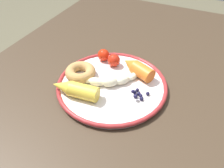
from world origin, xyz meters
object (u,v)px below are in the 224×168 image
(tomato_near, at_px, (103,55))
(dining_table, at_px, (129,104))
(donut, at_px, (80,72))
(blueberry_pile, at_px, (138,94))
(carrot_yellow, at_px, (75,89))
(plate, at_px, (112,85))
(tomato_mid, at_px, (114,60))
(banana, at_px, (109,80))
(carrot_orange, at_px, (137,68))

(tomato_near, bearing_deg, dining_table, 60.03)
(donut, xyz_separation_m, tomato_near, (-0.10, 0.03, 0.00))
(blueberry_pile, bearing_deg, carrot_yellow, -66.71)
(donut, relative_size, tomato_near, 2.34)
(plate, xyz_separation_m, tomato_mid, (-0.08, -0.03, 0.02))
(banana, relative_size, tomato_mid, 4.13)
(blueberry_pile, bearing_deg, banana, -98.73)
(plate, relative_size, donut, 3.52)
(donut, height_order, tomato_near, tomato_near)
(plate, height_order, tomato_mid, tomato_mid)
(donut, relative_size, tomato_mid, 2.29)
(banana, bearing_deg, dining_table, 117.77)
(tomato_mid, bearing_deg, carrot_orange, 83.70)
(plate, height_order, carrot_orange, carrot_orange)
(plate, relative_size, blueberry_pile, 6.76)
(plate, relative_size, tomato_mid, 8.06)
(tomato_near, distance_m, tomato_mid, 0.05)
(dining_table, relative_size, carrot_orange, 11.06)
(tomato_mid, bearing_deg, banana, 16.33)
(plate, bearing_deg, tomato_near, -142.05)
(banana, xyz_separation_m, donut, (0.00, -0.09, 0.00))
(plate, height_order, banana, banana)
(blueberry_pile, height_order, tomato_mid, tomato_mid)
(banana, distance_m, donut, 0.09)
(carrot_yellow, bearing_deg, blueberry_pile, 113.29)
(dining_table, height_order, carrot_yellow, carrot_yellow)
(plate, bearing_deg, blueberry_pile, 79.46)
(tomato_near, xyz_separation_m, tomato_mid, (0.01, 0.04, 0.00))
(carrot_orange, distance_m, donut, 0.17)
(donut, bearing_deg, plate, 93.45)
(carrot_yellow, bearing_deg, tomato_mid, 167.06)
(carrot_yellow, relative_size, blueberry_pile, 2.89)
(tomato_mid, bearing_deg, donut, -37.05)
(carrot_orange, xyz_separation_m, carrot_yellow, (0.16, -0.12, -0.00))
(tomato_near, bearing_deg, carrot_yellow, 1.45)
(dining_table, xyz_separation_m, banana, (0.03, -0.05, 0.10))
(banana, distance_m, carrot_yellow, 0.11)
(dining_table, distance_m, banana, 0.12)
(dining_table, distance_m, tomato_near, 0.18)
(plate, distance_m, donut, 0.10)
(plate, bearing_deg, carrot_orange, 147.45)
(carrot_yellow, bearing_deg, tomato_near, -178.55)
(carrot_yellow, bearing_deg, dining_table, 133.22)
(blueberry_pile, bearing_deg, carrot_orange, -157.31)
(carrot_yellow, distance_m, tomato_near, 0.18)
(donut, bearing_deg, carrot_yellow, 20.76)
(blueberry_pile, bearing_deg, plate, -100.54)
(donut, xyz_separation_m, blueberry_pile, (0.01, 0.19, -0.01))
(donut, xyz_separation_m, tomato_mid, (-0.09, 0.07, 0.01))
(donut, bearing_deg, carrot_orange, 118.60)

